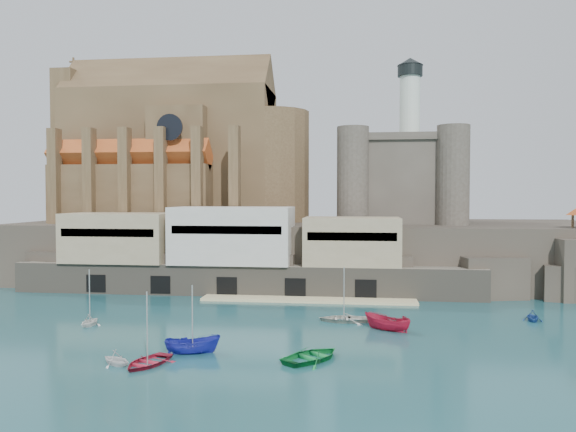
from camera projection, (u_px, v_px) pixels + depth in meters
The scene contains 13 objects.
ground at pixel (276, 331), 60.87m from camera, with size 300.00×300.00×0.00m, color #17454C.
promontory at pixel (306, 251), 99.76m from camera, with size 100.00×36.00×10.00m.
quay at pixel (231, 253), 84.79m from camera, with size 70.00×12.00×13.05m.
church at pixel (180, 156), 104.54m from camera, with size 47.00×25.93×30.51m.
castle_keep at pixel (399, 175), 98.97m from camera, with size 21.20×21.20×29.30m.
boat_0 at pixel (147, 365), 48.81m from camera, with size 3.82×1.11×5.35m, color #A91A32.
boat_1 at pixel (116, 365), 48.77m from camera, with size 2.72×1.66×3.15m, color silver.
boat_2 at pixel (193, 353), 52.32m from camera, with size 1.95×2.00×5.18m, color #20269E.
boat_3 at pixel (312, 360), 50.27m from camera, with size 4.50×1.31×6.31m, color #137F38.
boat_4 at pixel (90, 326), 63.49m from camera, with size 2.81×1.71×3.25m, color silver.
boat_5 at pixel (387, 330), 61.29m from camera, with size 2.04×2.10×5.43m, color #AF1836.
boat_6 at pixel (344, 321), 65.72m from camera, with size 4.21×1.22×5.90m, color beige.
boat_7 at pixel (532, 321), 66.02m from camera, with size 2.68×1.64×3.11m, color navy.
Camera 1 is at (8.76, -59.75, 14.72)m, focal length 35.00 mm.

